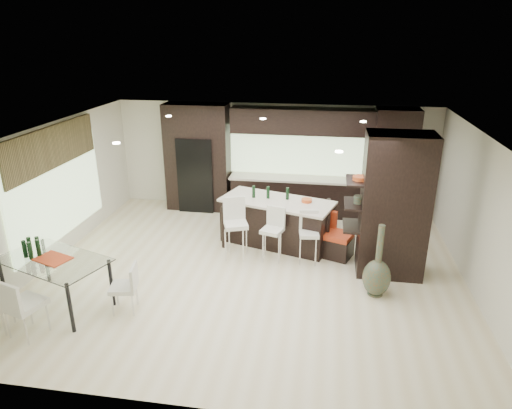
% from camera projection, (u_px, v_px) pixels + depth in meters
% --- Properties ---
extents(ground, '(8.00, 8.00, 0.00)m').
position_uv_depth(ground, '(251.00, 271.00, 8.84)').
color(ground, beige).
rests_on(ground, ground).
extents(back_wall, '(8.00, 0.02, 2.70)m').
position_uv_depth(back_wall, '(274.00, 157.00, 11.59)').
color(back_wall, silver).
rests_on(back_wall, ground).
extents(left_wall, '(0.02, 7.00, 2.70)m').
position_uv_depth(left_wall, '(50.00, 194.00, 8.95)').
color(left_wall, silver).
rests_on(left_wall, ground).
extents(right_wall, '(0.02, 7.00, 2.70)m').
position_uv_depth(right_wall, '(482.00, 219.00, 7.77)').
color(right_wall, silver).
rests_on(right_wall, ground).
extents(ceiling, '(8.00, 7.00, 0.02)m').
position_uv_depth(ceiling, '(251.00, 133.00, 7.88)').
color(ceiling, white).
rests_on(ceiling, ground).
extents(window_left, '(0.04, 3.20, 1.90)m').
position_uv_depth(window_left, '(58.00, 191.00, 9.12)').
color(window_left, '#B2D199').
rests_on(window_left, left_wall).
extents(window_back, '(3.40, 0.04, 1.20)m').
position_uv_depth(window_back, '(298.00, 151.00, 11.39)').
color(window_back, '#B2D199').
rests_on(window_back, back_wall).
extents(stone_accent, '(0.08, 3.00, 0.80)m').
position_uv_depth(stone_accent, '(52.00, 147.00, 8.80)').
color(stone_accent, brown).
rests_on(stone_accent, left_wall).
extents(ceiling_spots, '(4.00, 3.00, 0.02)m').
position_uv_depth(ceiling_spots, '(253.00, 131.00, 8.12)').
color(ceiling_spots, white).
rests_on(ceiling_spots, ceiling).
extents(back_cabinetry, '(6.80, 0.68, 2.70)m').
position_uv_depth(back_cabinetry, '(292.00, 161.00, 11.21)').
color(back_cabinetry, black).
rests_on(back_cabinetry, ground).
extents(refrigerator, '(0.90, 0.68, 1.90)m').
position_uv_depth(refrigerator, '(198.00, 173.00, 11.66)').
color(refrigerator, black).
rests_on(refrigerator, ground).
extents(partition_column, '(1.20, 0.80, 2.70)m').
position_uv_depth(partition_column, '(394.00, 206.00, 8.35)').
color(partition_column, black).
rests_on(partition_column, ground).
extents(kitchen_island, '(2.57, 1.67, 0.99)m').
position_uv_depth(kitchen_island, '(277.00, 222.00, 9.85)').
color(kitchen_island, black).
rests_on(kitchen_island, ground).
extents(stool_left, '(0.57, 0.57, 1.01)m').
position_uv_depth(stool_left, '(236.00, 235.00, 9.18)').
color(stool_left, silver).
rests_on(stool_left, ground).
extents(stool_mid, '(0.49, 0.49, 0.89)m').
position_uv_depth(stool_mid, '(272.00, 240.00, 9.12)').
color(stool_mid, silver).
rests_on(stool_mid, ground).
extents(stool_right, '(0.42, 0.42, 0.85)m').
position_uv_depth(stool_right, '(309.00, 243.00, 9.03)').
color(stool_right, silver).
rests_on(stool_right, ground).
extents(bench, '(1.45, 0.97, 0.52)m').
position_uv_depth(bench, '(319.00, 241.00, 9.50)').
color(bench, black).
rests_on(bench, ground).
extents(floor_vase, '(0.61, 0.61, 1.33)m').
position_uv_depth(floor_vase, '(378.00, 261.00, 7.82)').
color(floor_vase, '#404632').
rests_on(floor_vase, ground).
extents(dining_table, '(2.01, 1.54, 0.86)m').
position_uv_depth(dining_table, '(57.00, 282.00, 7.61)').
color(dining_table, white).
rests_on(dining_table, ground).
extents(chair_near, '(0.62, 0.62, 0.93)m').
position_uv_depth(chair_near, '(26.00, 308.00, 6.83)').
color(chair_near, silver).
rests_on(chair_near, ground).
extents(chair_end, '(0.49, 0.49, 0.77)m').
position_uv_depth(chair_end, '(124.00, 290.00, 7.45)').
color(chair_end, silver).
rests_on(chair_end, ground).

